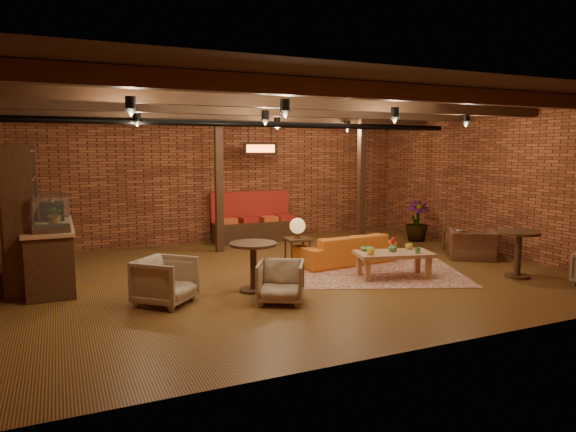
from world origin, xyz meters
name	(u,v)px	position (x,y,z in m)	size (l,w,h in m)	color
floor	(291,273)	(0.00, 0.00, 0.00)	(10.00, 10.00, 0.00)	#391D0E
ceiling	(291,101)	(0.00, 0.00, 3.20)	(10.00, 8.00, 0.02)	black
wall_back	(226,178)	(0.00, 4.00, 1.60)	(10.00, 0.02, 3.20)	#602D1B
wall_front	(436,213)	(0.00, -4.00, 1.60)	(10.00, 0.02, 3.20)	#602D1B
wall_right	(493,182)	(5.00, 0.00, 1.60)	(0.02, 8.00, 3.20)	#602D1B
ceiling_beams	(291,107)	(0.00, 0.00, 3.08)	(9.80, 6.40, 0.22)	black
ceiling_pipe	(259,124)	(0.00, 1.60, 2.85)	(0.12, 0.12, 9.60)	black
post_left	(219,182)	(-0.60, 2.60, 1.60)	(0.16, 0.16, 3.20)	black
post_right	(361,180)	(2.80, 2.00, 1.60)	(0.16, 0.16, 3.20)	black
service_counter	(50,239)	(-4.10, 1.00, 0.80)	(0.80, 2.50, 1.60)	black
plant_counter	(55,213)	(-4.00, 1.20, 1.22)	(0.35, 0.39, 0.30)	#337F33
shelving_hutch	(22,216)	(-4.50, 1.10, 1.20)	(0.52, 2.00, 2.40)	black
banquette	(254,222)	(0.60, 3.55, 0.50)	(2.10, 0.70, 1.00)	#A8231C
service_sign	(260,149)	(0.60, 3.10, 2.35)	(0.86, 0.06, 0.30)	#FF6019
ceiling_spotlights	(291,120)	(0.00, 0.00, 2.86)	(6.40, 4.40, 0.28)	black
rug	(377,272)	(1.53, -0.59, 0.01)	(3.12, 2.39, 0.01)	maroon
sofa	(345,249)	(1.37, 0.32, 0.30)	(2.08, 0.81, 0.61)	#C7611B
coffee_table	(393,255)	(1.57, -1.03, 0.42)	(1.50, 1.01, 0.72)	#956345
side_table_lamp	(298,230)	(0.36, 0.46, 0.75)	(0.51, 0.51, 0.98)	black
round_table_left	(253,258)	(-1.06, -0.86, 0.55)	(0.78, 0.78, 0.81)	black
armchair_a	(165,279)	(-2.53, -0.98, 0.39)	(0.76, 0.71, 0.78)	#B5A38C
armchair_b	(281,280)	(-0.91, -1.62, 0.35)	(0.68, 0.64, 0.70)	#B5A38C
armchair_right	(473,239)	(4.08, -0.41, 0.43)	(0.97, 0.63, 0.85)	brown
side_table_book	(455,233)	(4.37, 0.46, 0.43)	(0.51, 0.51, 0.48)	black
round_table_right	(518,247)	(3.66, -1.96, 0.57)	(0.72, 0.72, 0.85)	black
plant_tall	(418,181)	(4.40, 1.87, 1.54)	(1.73, 1.73, 3.09)	#4C7F4C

